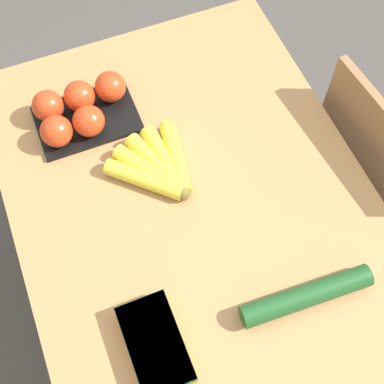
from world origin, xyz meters
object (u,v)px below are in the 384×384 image
chair (379,189)px  cucumber_near (306,296)px  tomato_pack (78,110)px  carrot_bag (155,344)px  banana_bunch (158,168)px

chair → cucumber_near: bearing=115.6°
chair → tomato_pack: chair is taller
cucumber_near → chair: bearing=121.0°
chair → tomato_pack: 0.88m
carrot_bag → cucumber_near: cucumber_near is taller
carrot_bag → cucumber_near: 0.31m
banana_bunch → tomato_pack: size_ratio=0.85×
carrot_bag → cucumber_near: (0.02, 0.31, -0.00)m
chair → tomato_pack: bearing=60.9°
carrot_bag → chair: bearing=108.0°
cucumber_near → banana_bunch: bearing=-156.2°
carrot_bag → cucumber_near: size_ratio=0.66×
chair → banana_bunch: 0.71m
banana_bunch → carrot_bag: (0.37, -0.14, 0.01)m
tomato_pack → carrot_bag: (0.57, -0.02, -0.02)m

